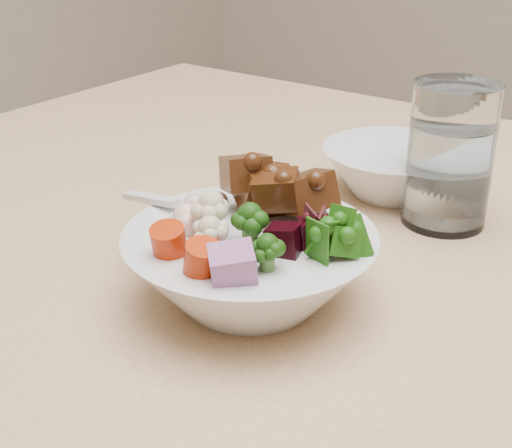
% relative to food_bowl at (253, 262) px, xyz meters
% --- Properties ---
extents(food_bowl, '(0.19, 0.19, 0.10)m').
position_rel_food_bowl_xyz_m(food_bowl, '(0.00, 0.00, 0.00)').
color(food_bowl, silver).
rests_on(food_bowl, dining_table).
extents(soup_spoon, '(0.09, 0.03, 0.02)m').
position_rel_food_bowl_xyz_m(soup_spoon, '(-0.07, -0.00, 0.02)').
color(soup_spoon, silver).
rests_on(soup_spoon, food_bowl).
extents(water_glass, '(0.08, 0.08, 0.14)m').
position_rel_food_bowl_xyz_m(water_glass, '(0.08, 0.22, 0.03)').
color(water_glass, silver).
rests_on(water_glass, dining_table).
extents(side_bowl, '(0.15, 0.15, 0.05)m').
position_rel_food_bowl_xyz_m(side_bowl, '(0.01, 0.26, -0.01)').
color(side_bowl, silver).
rests_on(side_bowl, dining_table).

